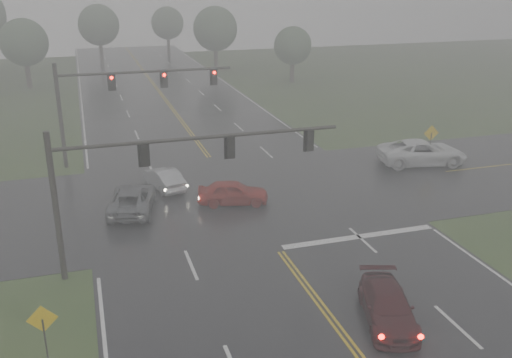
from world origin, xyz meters
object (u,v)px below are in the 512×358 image
object	(u,v)px
sedan_silver	(165,188)
pickup_white	(421,164)
sedan_red	(233,204)
signal_gantry_far	(114,92)
signal_gantry_near	(149,168)
sedan_maroon	(386,321)
car_grey	(133,211)

from	to	relation	value
sedan_silver	pickup_white	xyz separation A→B (m)	(18.48, -0.52, 0.00)
sedan_red	pickup_white	bearing A→B (deg)	-63.56
sedan_silver	signal_gantry_far	world-z (taller)	signal_gantry_far
pickup_white	signal_gantry_near	world-z (taller)	signal_gantry_near
sedan_silver	pickup_white	distance (m)	18.48
sedan_maroon	car_grey	distance (m)	16.62
sedan_red	signal_gantry_far	xyz separation A→B (m)	(-5.83, 10.13, 5.14)
sedan_silver	signal_gantry_far	xyz separation A→B (m)	(-2.30, 6.35, 5.14)
car_grey	signal_gantry_far	size ratio (longest dim) A/B	0.42
sedan_silver	car_grey	world-z (taller)	car_grey
sedan_silver	car_grey	distance (m)	3.87
sedan_maroon	signal_gantry_far	xyz separation A→B (m)	(-8.52, 23.71, 5.14)
pickup_white	signal_gantry_far	distance (m)	22.47
sedan_maroon	sedan_silver	xyz separation A→B (m)	(-6.22, 17.36, 0.00)
sedan_maroon	car_grey	size ratio (longest dim) A/B	0.88
sedan_maroon	pickup_white	size ratio (longest dim) A/B	0.72
sedan_maroon	pickup_white	world-z (taller)	pickup_white
sedan_red	signal_gantry_near	size ratio (longest dim) A/B	0.32
sedan_red	signal_gantry_near	xyz separation A→B (m)	(-5.46, -6.28, 4.86)
car_grey	sedan_red	bearing A→B (deg)	-173.67
sedan_silver	signal_gantry_near	xyz separation A→B (m)	(-1.93, -10.06, 4.86)
sedan_red	pickup_white	distance (m)	15.29
sedan_red	signal_gantry_near	bearing A→B (deg)	153.14
car_grey	signal_gantry_near	size ratio (longest dim) A/B	0.39
sedan_maroon	car_grey	xyz separation A→B (m)	(-8.53, 14.26, 0.00)
sedan_maroon	sedan_red	bearing A→B (deg)	118.18
signal_gantry_far	sedan_maroon	bearing A→B (deg)	-70.24
sedan_red	sedan_silver	xyz separation A→B (m)	(-3.53, 3.77, 0.00)
sedan_maroon	pickup_white	distance (m)	20.83
signal_gantry_near	signal_gantry_far	size ratio (longest dim) A/B	1.07
pickup_white	signal_gantry_far	world-z (taller)	signal_gantry_far
sedan_silver	signal_gantry_near	bearing A→B (deg)	65.16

